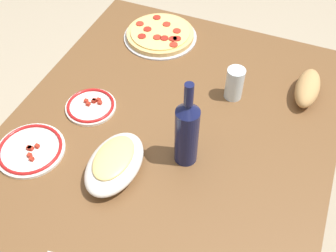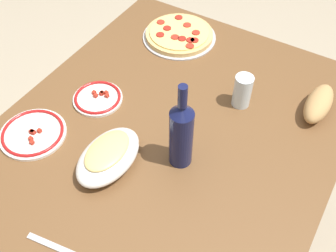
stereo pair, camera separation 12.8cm
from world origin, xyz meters
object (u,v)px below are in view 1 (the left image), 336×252
at_px(bread_loaf, 307,88).
at_px(side_plate_far, 91,106).
at_px(baked_pasta_dish, 114,162).
at_px(wine_bottle, 187,131).
at_px(water_glass, 235,84).
at_px(dining_table, 168,154).
at_px(side_plate_near, 30,149).
at_px(pepperoni_pizza, 160,34).

bearing_deg(bread_loaf, side_plate_far, -63.08).
distance_m(baked_pasta_dish, bread_loaf, 0.71).
relative_size(wine_bottle, side_plate_far, 1.78).
relative_size(side_plate_far, bread_loaf, 0.89).
bearing_deg(water_glass, dining_table, -31.29).
relative_size(side_plate_near, side_plate_far, 1.24).
bearing_deg(dining_table, bread_loaf, 131.70).
height_order(pepperoni_pizza, baked_pasta_dish, baked_pasta_dish).
bearing_deg(side_plate_far, dining_table, 89.72).
height_order(baked_pasta_dish, wine_bottle, wine_bottle).
relative_size(dining_table, wine_bottle, 4.18).
bearing_deg(pepperoni_pizza, side_plate_near, -11.78).
distance_m(baked_pasta_dish, side_plate_far, 0.28).
height_order(pepperoni_pizza, side_plate_near, pepperoni_pizza).
bearing_deg(side_plate_near, dining_table, 122.74).
xyz_separation_m(pepperoni_pizza, bread_loaf, (0.11, 0.60, 0.02)).
bearing_deg(dining_table, side_plate_far, -90.28).
distance_m(side_plate_far, bread_loaf, 0.74).
height_order(baked_pasta_dish, water_glass, water_glass).
bearing_deg(bread_loaf, pepperoni_pizza, -100.82).
height_order(pepperoni_pizza, wine_bottle, wine_bottle).
bearing_deg(baked_pasta_dish, pepperoni_pizza, -168.41).
bearing_deg(side_plate_near, water_glass, 132.90).
distance_m(dining_table, baked_pasta_dish, 0.27).
xyz_separation_m(dining_table, wine_bottle, (0.07, 0.09, 0.24)).
relative_size(dining_table, pepperoni_pizza, 4.33).
xyz_separation_m(dining_table, water_glass, (-0.24, 0.15, 0.17)).
distance_m(dining_table, water_glass, 0.33).
height_order(dining_table, side_plate_near, side_plate_near).
relative_size(dining_table, bread_loaf, 6.65).
xyz_separation_m(water_glass, side_plate_far, (0.24, -0.43, -0.05)).
bearing_deg(water_glass, baked_pasta_dish, -28.00).
xyz_separation_m(wine_bottle, water_glass, (-0.31, 0.06, -0.06)).
bearing_deg(pepperoni_pizza, wine_bottle, 30.38).
xyz_separation_m(water_glass, side_plate_near, (0.47, -0.51, -0.05)).
bearing_deg(water_glass, wine_bottle, -10.35).
height_order(dining_table, pepperoni_pizza, pepperoni_pizza).
bearing_deg(dining_table, baked_pasta_dish, -23.74).
bearing_deg(wine_bottle, side_plate_far, -101.44).
xyz_separation_m(baked_pasta_dish, side_plate_far, (-0.20, -0.20, -0.03)).
height_order(water_glass, side_plate_far, water_glass).
relative_size(dining_table, baked_pasta_dish, 5.31).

